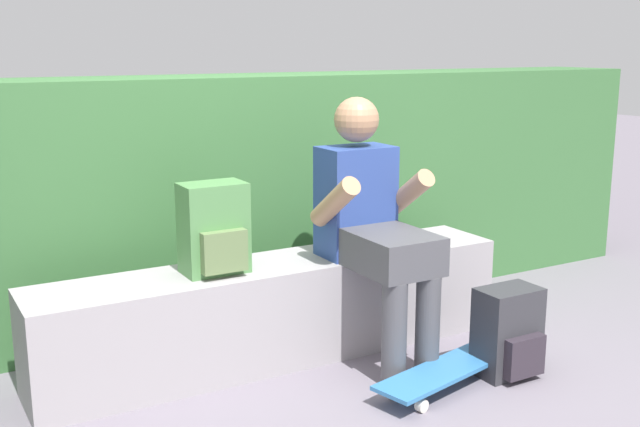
# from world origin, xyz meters

# --- Properties ---
(ground_plane) EXTENTS (24.00, 24.00, 0.00)m
(ground_plane) POSITION_xyz_m (0.00, 0.00, 0.00)
(ground_plane) COLOR slate
(bench_main) EXTENTS (2.28, 0.40, 0.47)m
(bench_main) POSITION_xyz_m (0.00, 0.41, 0.23)
(bench_main) COLOR #9F999D
(bench_main) RESTS_ON ground
(person_skater) EXTENTS (0.49, 0.62, 1.22)m
(person_skater) POSITION_xyz_m (0.39, 0.20, 0.66)
(person_skater) COLOR #2D4793
(person_skater) RESTS_ON ground
(skateboard_near_person) EXTENTS (0.82, 0.38, 0.09)m
(skateboard_near_person) POSITION_xyz_m (0.50, -0.24, 0.07)
(skateboard_near_person) COLOR teal
(skateboard_near_person) RESTS_ON ground
(backpack_on_bench) EXTENTS (0.28, 0.23, 0.40)m
(backpack_on_bench) POSITION_xyz_m (-0.31, 0.40, 0.66)
(backpack_on_bench) COLOR #51894C
(backpack_on_bench) RESTS_ON bench_main
(backpack_on_ground) EXTENTS (0.28, 0.23, 0.40)m
(backpack_on_ground) POSITION_xyz_m (0.80, -0.28, 0.19)
(backpack_on_ground) COLOR #333338
(backpack_on_ground) RESTS_ON ground
(hedge_row) EXTENTS (5.10, 0.56, 1.29)m
(hedge_row) POSITION_xyz_m (0.25, 1.14, 0.65)
(hedge_row) COLOR #3B6E3A
(hedge_row) RESTS_ON ground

